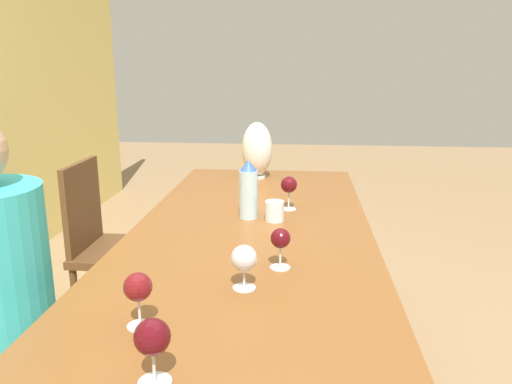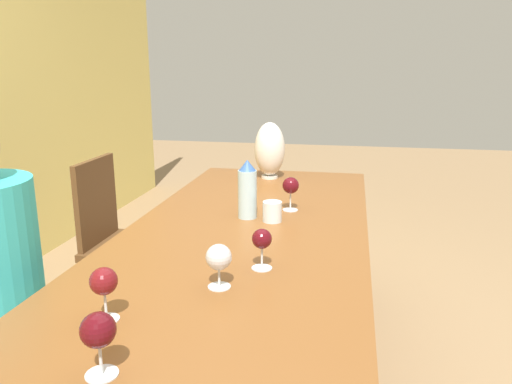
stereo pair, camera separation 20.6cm
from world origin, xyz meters
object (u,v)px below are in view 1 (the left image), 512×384
at_px(wine_glass_0, 280,240).
at_px(wine_glass_2, 289,186).
at_px(chair_far, 109,241).
at_px(water_bottle, 249,190).
at_px(wine_glass_3, 244,259).
at_px(vase, 257,149).
at_px(wine_glass_4, 152,339).
at_px(water_tumbler, 275,211).
at_px(wine_glass_1, 138,288).

bearing_deg(wine_glass_0, wine_glass_2, -0.63).
bearing_deg(chair_far, wine_glass_0, -133.94).
distance_m(water_bottle, wine_glass_3, 0.69).
distance_m(water_bottle, wine_glass_2, 0.22).
relative_size(vase, wine_glass_0, 2.41).
bearing_deg(chair_far, water_bottle, -115.89).
xyz_separation_m(wine_glass_4, chair_far, (1.52, 0.71, -0.37)).
bearing_deg(water_tumbler, water_bottle, 74.07).
distance_m(water_bottle, water_tumbler, 0.14).
bearing_deg(wine_glass_0, vase, 8.40).
distance_m(wine_glass_0, wine_glass_1, 0.52).
xyz_separation_m(wine_glass_0, wine_glass_4, (-0.62, 0.23, 0.01)).
xyz_separation_m(water_tumbler, wine_glass_1, (-0.89, 0.28, 0.06)).
bearing_deg(wine_glass_4, water_tumbler, -9.33).
height_order(wine_glass_1, wine_glass_3, wine_glass_1).
xyz_separation_m(water_tumbler, chair_far, (0.41, 0.89, -0.31)).
height_order(wine_glass_4, chair_far, chair_far).
xyz_separation_m(water_bottle, vase, (0.77, 0.03, 0.04)).
relative_size(wine_glass_1, wine_glass_3, 1.08).
height_order(water_bottle, wine_glass_4, water_bottle).
relative_size(water_bottle, wine_glass_4, 1.75).
distance_m(water_bottle, wine_glass_0, 0.55).
xyz_separation_m(wine_glass_2, wine_glass_4, (-1.29, 0.24, -0.01)).
xyz_separation_m(water_bottle, wine_glass_1, (-0.93, 0.17, -0.02)).
height_order(water_bottle, wine_glass_2, water_bottle).
bearing_deg(wine_glass_1, wine_glass_0, -39.55).
bearing_deg(vase, wine_glass_1, 175.31).
relative_size(wine_glass_0, chair_far, 0.15).
bearing_deg(wine_glass_4, vase, -1.12).
relative_size(water_tumbler, wine_glass_4, 0.59).
bearing_deg(wine_glass_4, wine_glass_2, -10.40).
relative_size(wine_glass_0, wine_glass_1, 0.93).
height_order(water_bottle, water_tumbler, water_bottle).
distance_m(water_tumbler, wine_glass_3, 0.66).
distance_m(water_bottle, wine_glass_1, 0.94).
distance_m(vase, wine_glass_1, 1.70).
relative_size(water_bottle, vase, 0.78).
distance_m(wine_glass_1, wine_glass_2, 1.12).
xyz_separation_m(water_bottle, chair_far, (0.38, 0.78, -0.39)).
bearing_deg(wine_glass_3, wine_glass_2, -7.22).
bearing_deg(chair_far, wine_glass_2, -104.03).
distance_m(wine_glass_2, wine_glass_4, 1.31).
xyz_separation_m(wine_glass_1, wine_glass_4, (-0.22, -0.10, -0.00)).
distance_m(wine_glass_3, chair_far, 1.40).
xyz_separation_m(wine_glass_0, wine_glass_1, (-0.40, 0.33, 0.01)).
relative_size(vase, chair_far, 0.35).
bearing_deg(water_tumbler, wine_glass_4, 170.67).
bearing_deg(wine_glass_2, wine_glass_4, 169.60).
bearing_deg(wine_glass_2, vase, 17.59).
bearing_deg(water_bottle, wine_glass_1, 169.46).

